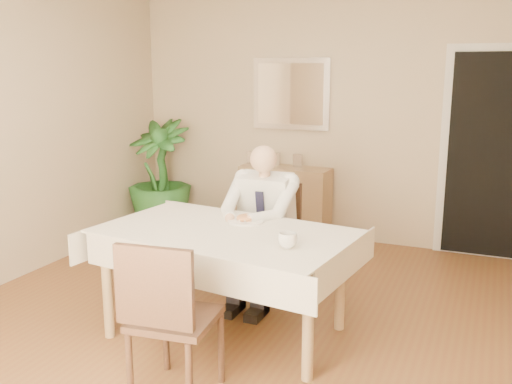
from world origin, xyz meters
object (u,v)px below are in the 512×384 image
at_px(dining_table, 225,242).
at_px(seated_man, 259,218).
at_px(chair_far, 272,231).
at_px(potted_palm, 160,176).
at_px(coffee_mug, 288,240).
at_px(sideboard, 285,202).
at_px(chair_near, 167,312).

bearing_deg(dining_table, seated_man, 97.31).
relative_size(dining_table, chair_far, 2.03).
xyz_separation_m(chair_far, potted_palm, (-1.83, 1.19, 0.12)).
relative_size(coffee_mug, potted_palm, 0.09).
xyz_separation_m(dining_table, sideboard, (-0.42, 2.34, -0.28)).
bearing_deg(coffee_mug, chair_far, 115.91).
height_order(seated_man, potted_palm, potted_palm).
bearing_deg(dining_table, chair_far, 97.31).
xyz_separation_m(dining_table, chair_far, (-0.00, 0.88, -0.16)).
distance_m(dining_table, coffee_mug, 0.57).
height_order(seated_man, coffee_mug, seated_man).
bearing_deg(chair_near, seated_man, 86.19).
xyz_separation_m(chair_near, potted_palm, (-1.90, 2.93, 0.10)).
xyz_separation_m(dining_table, potted_palm, (-1.83, 2.07, -0.04)).
relative_size(chair_near, sideboard, 0.96).
bearing_deg(potted_palm, chair_near, -57.07).
distance_m(seated_man, potted_palm, 2.35).
bearing_deg(chair_far, dining_table, -87.52).
height_order(dining_table, chair_near, chair_near).
bearing_deg(potted_palm, coffee_mug, -43.79).
height_order(seated_man, sideboard, seated_man).
height_order(coffee_mug, potted_palm, potted_palm).
distance_m(chair_near, potted_palm, 3.49).
distance_m(chair_far, coffee_mug, 1.22).
bearing_deg(potted_palm, sideboard, 10.98).
height_order(chair_far, potted_palm, potted_palm).
bearing_deg(seated_man, dining_table, -90.00).
height_order(chair_near, potted_palm, potted_palm).
xyz_separation_m(coffee_mug, potted_palm, (-2.35, 2.26, -0.17)).
xyz_separation_m(chair_far, sideboard, (-0.42, 1.46, -0.12)).
relative_size(seated_man, potted_palm, 0.99).
height_order(dining_table, sideboard, sideboard).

